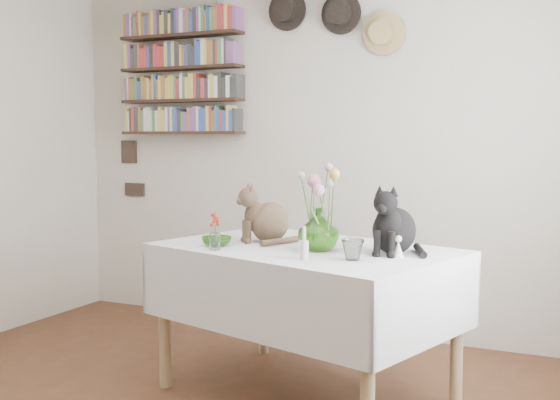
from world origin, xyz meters
The scene contains 14 objects.
room centered at (0.00, 0.00, 1.25)m, with size 4.08×4.58×2.58m.
dining_table centered at (0.41, 0.99, 0.60)m, with size 1.70×1.34×0.80m.
tabby_cat centered at (0.16, 1.09, 0.97)m, with size 0.22×0.28×0.33m, color brown, non-canonical shape.
black_cat centered at (0.88, 1.01, 0.97)m, with size 0.23×0.29×0.35m, color black, non-canonical shape.
flower_vase centered at (0.52, 0.91, 0.91)m, with size 0.21×0.21×0.22m, color #6FBD3E.
green_bowl centered at (-0.03, 0.83, 0.82)m, with size 0.16×0.16×0.05m, color #6FBD3E.
drinking_glass centered at (0.77, 0.73, 0.85)m, with size 0.11×0.11×0.10m, color white.
candlestick centered at (0.55, 0.66, 0.85)m, with size 0.04×0.04×0.16m.
berry_jar centered at (0.03, 0.71, 0.90)m, with size 0.05×0.05×0.22m.
porcelain_figurine centered at (0.94, 0.88, 0.85)m, with size 0.06×0.06×0.11m.
flower_bouquet centered at (0.52, 0.92, 1.14)m, with size 0.17×0.13×0.39m.
bookshelf_unit centered at (-1.10, 2.16, 1.84)m, with size 1.00×0.16×0.91m.
wall_hats centered at (0.12, 2.19, 2.17)m, with size 0.98×0.09×0.48m.
wall_art_plaques centered at (-1.63, 2.23, 1.12)m, with size 0.21×0.02×0.44m.
Camera 1 is at (1.83, -2.33, 1.38)m, focal length 45.00 mm.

